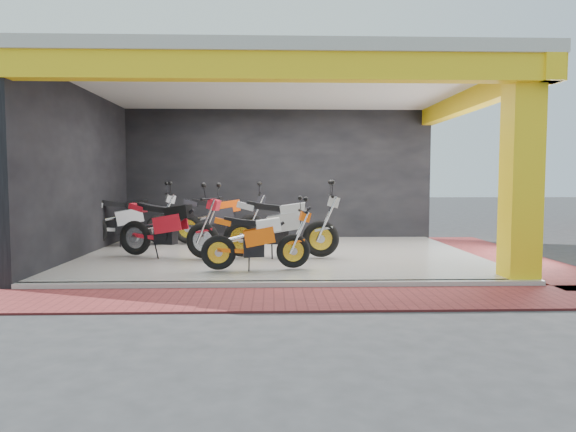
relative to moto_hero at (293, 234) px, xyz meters
name	(u,v)px	position (x,y,z in m)	size (l,w,h in m)	color
ground	(282,275)	(-0.20, -0.05, -0.70)	(80.00, 80.00, 0.00)	#2D2D30
showroom_floor	(280,256)	(-0.20, 1.95, -0.65)	(8.00, 6.00, 0.10)	silver
showroom_ceiling	(280,84)	(-0.20, 1.95, 2.90)	(8.40, 6.40, 0.20)	beige
back_wall	(278,176)	(-0.20, 5.05, 1.05)	(8.20, 0.20, 3.50)	black
left_wall	(80,174)	(-4.30, 1.95, 1.05)	(0.20, 6.20, 3.50)	black
corner_column	(521,173)	(3.55, -0.80, 1.05)	(0.50, 0.50, 3.50)	yellow
header_beam_front	(283,67)	(-0.20, -1.05, 2.60)	(8.40, 0.30, 0.40)	yellow
header_beam_right	(471,100)	(3.80, 1.95, 2.60)	(0.30, 6.40, 0.40)	yellow
floor_kerb	(283,285)	(-0.20, -1.07, -0.65)	(8.00, 0.20, 0.10)	silver
paver_front	(284,299)	(-0.20, -1.85, -0.69)	(9.00, 1.40, 0.03)	maroon
paver_right	(505,256)	(4.60, 1.95, -0.69)	(1.40, 7.00, 0.03)	maroon
moto_hero	(293,234)	(0.00, 0.00, 0.00)	(1.97, 0.73, 1.20)	#FE5E0A
moto_row_a	(321,221)	(0.59, 1.22, 0.14)	(2.41, 0.89, 1.47)	#9DA0A5
moto_row_b	(203,223)	(-1.70, 1.11, 0.11)	(2.32, 0.86, 1.42)	red
moto_row_c	(252,214)	(-0.85, 3.48, 0.12)	(2.35, 0.87, 1.43)	black
moto_row_d	(161,214)	(-3.00, 3.46, 0.12)	(2.36, 0.87, 1.44)	#ACAEB3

